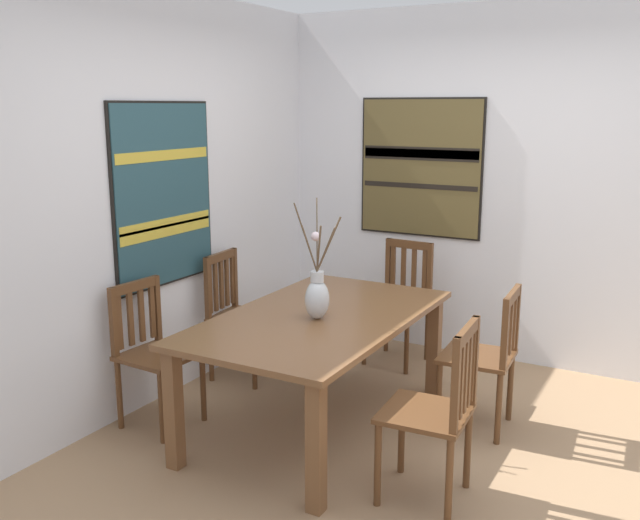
{
  "coord_description": "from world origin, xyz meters",
  "views": [
    {
      "loc": [
        -3.45,
        -1.32,
        1.95
      ],
      "look_at": [
        0.05,
        0.62,
        1.07
      ],
      "focal_mm": 39.18,
      "sensor_mm": 36.0,
      "label": 1
    }
  ],
  "objects_px": {
    "dining_table": "(319,330)",
    "painting_on_side_wall": "(421,168)",
    "chair_2": "(153,350)",
    "chair_1": "(438,408)",
    "painting_on_back_wall": "(163,195)",
    "chair_3": "(237,311)",
    "centerpiece_vase": "(317,295)",
    "chair_4": "(486,355)",
    "chair_0": "(400,300)"
  },
  "relations": [
    {
      "from": "chair_1",
      "to": "chair_4",
      "type": "height_order",
      "value": "chair_1"
    },
    {
      "from": "chair_2",
      "to": "painting_on_back_wall",
      "type": "height_order",
      "value": "painting_on_back_wall"
    },
    {
      "from": "chair_0",
      "to": "painting_on_back_wall",
      "type": "height_order",
      "value": "painting_on_back_wall"
    },
    {
      "from": "painting_on_back_wall",
      "to": "dining_table",
      "type": "bearing_deg",
      "value": -88.75
    },
    {
      "from": "dining_table",
      "to": "painting_on_back_wall",
      "type": "distance_m",
      "value": 1.38
    },
    {
      "from": "chair_4",
      "to": "painting_on_back_wall",
      "type": "bearing_deg",
      "value": 103.81
    },
    {
      "from": "chair_4",
      "to": "painting_on_back_wall",
      "type": "distance_m",
      "value": 2.3
    },
    {
      "from": "centerpiece_vase",
      "to": "chair_3",
      "type": "relative_size",
      "value": 0.76
    },
    {
      "from": "dining_table",
      "to": "chair_1",
      "type": "bearing_deg",
      "value": -115.39
    },
    {
      "from": "painting_on_side_wall",
      "to": "chair_2",
      "type": "bearing_deg",
      "value": 157.79
    },
    {
      "from": "centerpiece_vase",
      "to": "chair_1",
      "type": "height_order",
      "value": "centerpiece_vase"
    },
    {
      "from": "painting_on_back_wall",
      "to": "chair_4",
      "type": "bearing_deg",
      "value": -76.19
    },
    {
      "from": "painting_on_side_wall",
      "to": "chair_1",
      "type": "bearing_deg",
      "value": -156.2
    },
    {
      "from": "dining_table",
      "to": "chair_0",
      "type": "distance_m",
      "value": 1.33
    },
    {
      "from": "painting_on_side_wall",
      "to": "dining_table",
      "type": "bearing_deg",
      "value": -178.76
    },
    {
      "from": "centerpiece_vase",
      "to": "chair_2",
      "type": "distance_m",
      "value": 1.09
    },
    {
      "from": "chair_3",
      "to": "painting_on_back_wall",
      "type": "height_order",
      "value": "painting_on_back_wall"
    },
    {
      "from": "dining_table",
      "to": "painting_on_side_wall",
      "type": "relative_size",
      "value": 1.66
    },
    {
      "from": "painting_on_side_wall",
      "to": "chair_4",
      "type": "bearing_deg",
      "value": -143.22
    },
    {
      "from": "chair_0",
      "to": "painting_on_side_wall",
      "type": "relative_size",
      "value": 0.86
    },
    {
      "from": "dining_table",
      "to": "chair_3",
      "type": "relative_size",
      "value": 1.97
    },
    {
      "from": "chair_3",
      "to": "painting_on_side_wall",
      "type": "bearing_deg",
      "value": -35.17
    },
    {
      "from": "chair_0",
      "to": "chair_4",
      "type": "height_order",
      "value": "chair_0"
    },
    {
      "from": "chair_1",
      "to": "painting_on_back_wall",
      "type": "distance_m",
      "value": 2.29
    },
    {
      "from": "centerpiece_vase",
      "to": "chair_3",
      "type": "distance_m",
      "value": 1.16
    },
    {
      "from": "chair_0",
      "to": "painting_on_side_wall",
      "type": "bearing_deg",
      "value": 2.88
    },
    {
      "from": "centerpiece_vase",
      "to": "chair_4",
      "type": "relative_size",
      "value": 0.78
    },
    {
      "from": "centerpiece_vase",
      "to": "painting_on_back_wall",
      "type": "distance_m",
      "value": 1.29
    },
    {
      "from": "chair_2",
      "to": "painting_on_back_wall",
      "type": "distance_m",
      "value": 1.02
    },
    {
      "from": "chair_4",
      "to": "chair_3",
      "type": "bearing_deg",
      "value": 90.8
    },
    {
      "from": "dining_table",
      "to": "painting_on_side_wall",
      "type": "distance_m",
      "value": 1.92
    },
    {
      "from": "chair_2",
      "to": "chair_1",
      "type": "bearing_deg",
      "value": -89.61
    },
    {
      "from": "dining_table",
      "to": "painting_on_back_wall",
      "type": "xyz_separation_m",
      "value": [
        -0.03,
        1.16,
        0.75
      ]
    },
    {
      "from": "chair_3",
      "to": "painting_on_side_wall",
      "type": "xyz_separation_m",
      "value": [
        1.27,
        -0.9,
        0.98
      ]
    },
    {
      "from": "chair_1",
      "to": "painting_on_back_wall",
      "type": "xyz_separation_m",
      "value": [
        0.41,
        2.07,
        0.89
      ]
    },
    {
      "from": "dining_table",
      "to": "chair_1",
      "type": "distance_m",
      "value": 1.02
    },
    {
      "from": "chair_4",
      "to": "painting_on_side_wall",
      "type": "distance_m",
      "value": 1.85
    },
    {
      "from": "centerpiece_vase",
      "to": "chair_4",
      "type": "xyz_separation_m",
      "value": [
        0.55,
        -0.87,
        -0.4
      ]
    },
    {
      "from": "chair_1",
      "to": "dining_table",
      "type": "bearing_deg",
      "value": 64.61
    },
    {
      "from": "centerpiece_vase",
      "to": "painting_on_back_wall",
      "type": "relative_size",
      "value": 0.58
    },
    {
      "from": "chair_3",
      "to": "painting_on_side_wall",
      "type": "distance_m",
      "value": 1.84
    },
    {
      "from": "dining_table",
      "to": "painting_on_back_wall",
      "type": "relative_size",
      "value": 1.5
    },
    {
      "from": "dining_table",
      "to": "chair_3",
      "type": "bearing_deg",
      "value": 64.09
    },
    {
      "from": "chair_1",
      "to": "chair_2",
      "type": "height_order",
      "value": "chair_1"
    },
    {
      "from": "centerpiece_vase",
      "to": "chair_1",
      "type": "distance_m",
      "value": 1.03
    },
    {
      "from": "chair_0",
      "to": "chair_1",
      "type": "bearing_deg",
      "value": -152.09
    },
    {
      "from": "chair_2",
      "to": "painting_on_back_wall",
      "type": "relative_size",
      "value": 0.75
    },
    {
      "from": "chair_3",
      "to": "painting_on_back_wall",
      "type": "distance_m",
      "value": 1.04
    },
    {
      "from": "dining_table",
      "to": "chair_0",
      "type": "xyz_separation_m",
      "value": [
        1.33,
        0.02,
        -0.14
      ]
    },
    {
      "from": "chair_2",
      "to": "chair_4",
      "type": "relative_size",
      "value": 1.01
    }
  ]
}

